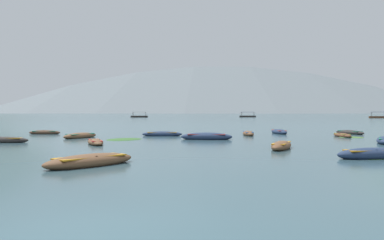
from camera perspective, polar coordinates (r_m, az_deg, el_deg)
ground_plane at (r=1506.94m, az=5.21°, el=1.02°), size 6000.00×6000.00×0.00m
mountain_1 at (r=1934.37m, az=-11.43°, el=5.50°), size 1063.76×1063.76×302.58m
mountain_2 at (r=1734.70m, az=2.42°, el=9.02°), size 1903.93×1903.93×482.20m
rowboat_0 at (r=30.92m, az=-25.92°, el=-2.66°), size 3.87×1.46×0.52m
rowboat_1 at (r=16.40m, az=-14.52°, el=-5.76°), size 3.46×4.08×0.59m
rowboat_2 at (r=23.67m, az=12.83°, el=-3.66°), size 2.02×3.80×0.58m
rowboat_3 at (r=27.19m, az=-13.83°, el=-3.13°), size 2.38×3.58×0.45m
rowboat_4 at (r=37.07m, az=8.15°, el=-1.95°), size 1.21×3.52×0.53m
rowboat_6 at (r=34.25m, az=-15.88°, el=-2.22°), size 2.38×3.87×0.55m
rowboat_7 at (r=40.63m, az=12.51°, el=-1.69°), size 1.76×3.75×0.56m
rowboat_8 at (r=35.73m, az=-4.35°, el=-2.06°), size 3.69×1.23×0.53m
rowboat_9 at (r=31.13m, az=2.12°, el=-2.44°), size 4.08×1.35×0.68m
rowboat_10 at (r=42.05m, az=21.89°, el=-1.68°), size 2.43×3.89×0.48m
rowboat_11 at (r=41.35m, az=-20.58°, el=-1.71°), size 3.17×1.08×0.49m
rowboat_12 at (r=20.16m, az=24.59°, el=-4.52°), size 3.66×2.08×0.62m
rowboat_13 at (r=36.93m, az=20.94°, el=-2.08°), size 1.18×3.50×0.42m
ferry_0 at (r=165.96m, az=25.49°, el=0.41°), size 7.37×3.62×2.54m
ferry_1 at (r=171.61m, az=-7.65°, el=0.53°), size 7.47×3.86×2.54m
ferry_2 at (r=179.15m, az=8.08°, el=0.55°), size 7.47×3.46×2.54m
weed_patch_1 at (r=36.29m, az=22.10°, el=-2.35°), size 2.67×2.67×0.14m
weed_patch_2 at (r=20.73m, az=24.61°, el=-4.91°), size 3.16×3.03×0.14m
weed_patch_4 at (r=31.54m, az=-9.79°, el=-2.80°), size 3.54×4.00×0.14m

